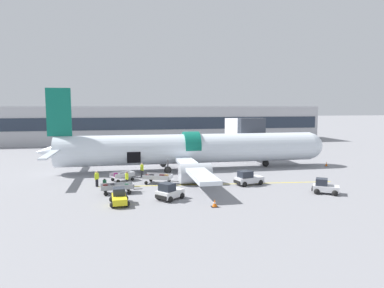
# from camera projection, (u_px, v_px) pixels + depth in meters

# --- Properties ---
(ground_plane) EXTENTS (500.00, 500.00, 0.00)m
(ground_plane) POSITION_uv_depth(u_px,v_px,m) (187.00, 177.00, 41.69)
(ground_plane) COLOR gray
(apron_marking_line) EXTENTS (25.93, 2.65, 0.01)m
(apron_marking_line) POSITION_uv_depth(u_px,v_px,m) (218.00, 184.00, 37.77)
(apron_marking_line) COLOR yellow
(apron_marking_line) RESTS_ON ground_plane
(terminal_strip) EXTENTS (79.94, 12.97, 8.55)m
(terminal_strip) POSITION_uv_depth(u_px,v_px,m) (155.00, 124.00, 83.74)
(terminal_strip) COLOR #B2B2B7
(terminal_strip) RESTS_ON ground_plane
(jet_bridge_stub) EXTENTS (3.80, 9.64, 6.85)m
(jet_bridge_stub) POSITION_uv_depth(u_px,v_px,m) (244.00, 129.00, 53.77)
(jet_bridge_stub) COLOR #4C4C51
(jet_bridge_stub) RESTS_ON ground_plane
(airplane) EXTENTS (39.27, 33.15, 10.85)m
(airplane) POSITION_uv_depth(u_px,v_px,m) (188.00, 149.00, 46.36)
(airplane) COLOR silver
(airplane) RESTS_ON ground_plane
(baggage_tug_lead) EXTENTS (2.81, 2.53, 1.47)m
(baggage_tug_lead) POSITION_uv_depth(u_px,v_px,m) (325.00, 187.00, 33.71)
(baggage_tug_lead) COLOR silver
(baggage_tug_lead) RESTS_ON ground_plane
(baggage_tug_mid) EXTENTS (3.38, 2.31, 1.56)m
(baggage_tug_mid) POSITION_uv_depth(u_px,v_px,m) (248.00, 179.00, 37.46)
(baggage_tug_mid) COLOR silver
(baggage_tug_mid) RESTS_ON ground_plane
(baggage_tug_rear) EXTENTS (2.85, 2.72, 1.58)m
(baggage_tug_rear) POSITION_uv_depth(u_px,v_px,m) (169.00, 192.00, 31.56)
(baggage_tug_rear) COLOR white
(baggage_tug_rear) RESTS_ON ground_plane
(baggage_tug_spare) EXTENTS (1.83, 2.88, 1.39)m
(baggage_tug_spare) POSITION_uv_depth(u_px,v_px,m) (119.00, 198.00, 29.99)
(baggage_tug_spare) COLOR yellow
(baggage_tug_spare) RESTS_ON ground_plane
(baggage_cart_loading) EXTENTS (3.41, 2.44, 1.07)m
(baggage_cart_loading) POSITION_uv_depth(u_px,v_px,m) (123.00, 177.00, 39.40)
(baggage_cart_loading) COLOR #B7BABF
(baggage_cart_loading) RESTS_ON ground_plane
(baggage_cart_queued) EXTENTS (4.00, 2.72, 1.08)m
(baggage_cart_queued) POSITION_uv_depth(u_px,v_px,m) (158.00, 178.00, 38.00)
(baggage_cart_queued) COLOR #B7BABF
(baggage_cart_queued) RESTS_ON ground_plane
(baggage_cart_empty) EXTENTS (4.14, 1.97, 1.01)m
(baggage_cart_empty) POSITION_uv_depth(u_px,v_px,m) (118.00, 188.00, 33.81)
(baggage_cart_empty) COLOR #999BA0
(baggage_cart_empty) RESTS_ON ground_plane
(ground_crew_loader_a) EXTENTS (0.54, 0.58, 1.75)m
(ground_crew_loader_a) POSITION_uv_depth(u_px,v_px,m) (142.00, 170.00, 41.52)
(ground_crew_loader_a) COLOR #2D2D33
(ground_crew_loader_a) RESTS_ON ground_plane
(ground_crew_loader_b) EXTENTS (0.55, 0.55, 1.71)m
(ground_crew_loader_b) POSITION_uv_depth(u_px,v_px,m) (97.00, 178.00, 36.55)
(ground_crew_loader_b) COLOR black
(ground_crew_loader_b) RESTS_ON ground_plane
(ground_crew_driver) EXTENTS (0.44, 0.56, 1.60)m
(ground_crew_driver) POSITION_uv_depth(u_px,v_px,m) (127.00, 178.00, 36.77)
(ground_crew_driver) COLOR black
(ground_crew_driver) RESTS_ON ground_plane
(suitcase_on_tarmac_upright) EXTENTS (0.40, 0.33, 0.70)m
(suitcase_on_tarmac_upright) POSITION_uv_depth(u_px,v_px,m) (105.00, 182.00, 37.30)
(suitcase_on_tarmac_upright) COLOR #14472D
(suitcase_on_tarmac_upright) RESTS_ON ground_plane
(safety_cone_nose) EXTENTS (0.46, 0.46, 0.66)m
(safety_cone_nose) POSITION_uv_depth(u_px,v_px,m) (326.00, 164.00, 49.13)
(safety_cone_nose) COLOR black
(safety_cone_nose) RESTS_ON ground_plane
(safety_cone_engine_left) EXTENTS (0.59, 0.59, 0.66)m
(safety_cone_engine_left) POSITION_uv_depth(u_px,v_px,m) (215.00, 203.00, 29.21)
(safety_cone_engine_left) COLOR black
(safety_cone_engine_left) RESTS_ON ground_plane
(safety_cone_wingtip) EXTENTS (0.58, 0.58, 0.78)m
(safety_cone_wingtip) POSITION_uv_depth(u_px,v_px,m) (210.00, 179.00, 38.68)
(safety_cone_wingtip) COLOR black
(safety_cone_wingtip) RESTS_ON ground_plane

